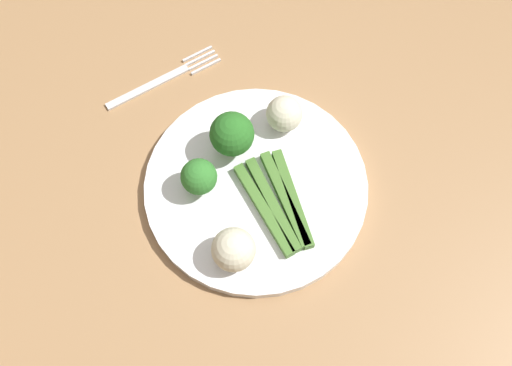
{
  "coord_description": "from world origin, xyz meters",
  "views": [
    {
      "loc": [
        0.29,
        -0.18,
        1.45
      ],
      "look_at": [
        0.04,
        -0.02,
        0.77
      ],
      "focal_mm": 43.42,
      "sensor_mm": 36.0,
      "label": 1
    }
  ],
  "objects_px": {
    "dining_table": "(249,189)",
    "asparagus_bundle": "(278,203)",
    "fork": "(165,79)",
    "broccoli_back_right": "(232,134)",
    "cauliflower_outer_edge": "(234,249)",
    "broccoli_right": "(199,177)",
    "plate": "(256,187)",
    "cauliflower_near_center": "(284,114)"
  },
  "relations": [
    {
      "from": "asparagus_bundle",
      "to": "cauliflower_near_center",
      "type": "bearing_deg",
      "value": -28.69
    },
    {
      "from": "asparagus_bundle",
      "to": "broccoli_back_right",
      "type": "xyz_separation_m",
      "value": [
        -0.09,
        -0.0,
        0.03
      ]
    },
    {
      "from": "asparagus_bundle",
      "to": "broccoli_right",
      "type": "relative_size",
      "value": 2.53
    },
    {
      "from": "dining_table",
      "to": "cauliflower_near_center",
      "type": "relative_size",
      "value": 25.28
    },
    {
      "from": "broccoli_right",
      "to": "plate",
      "type": "bearing_deg",
      "value": 59.15
    },
    {
      "from": "plate",
      "to": "asparagus_bundle",
      "type": "distance_m",
      "value": 0.04
    },
    {
      "from": "asparagus_bundle",
      "to": "fork",
      "type": "relative_size",
      "value": 0.81
    },
    {
      "from": "broccoli_back_right",
      "to": "cauliflower_outer_edge",
      "type": "xyz_separation_m",
      "value": [
        0.12,
        -0.07,
        -0.01
      ]
    },
    {
      "from": "dining_table",
      "to": "fork",
      "type": "bearing_deg",
      "value": -169.69
    },
    {
      "from": "asparagus_bundle",
      "to": "broccoli_back_right",
      "type": "bearing_deg",
      "value": 11.82
    },
    {
      "from": "cauliflower_near_center",
      "to": "fork",
      "type": "xyz_separation_m",
      "value": [
        -0.15,
        -0.09,
        -0.04
      ]
    },
    {
      "from": "asparagus_bundle",
      "to": "broccoli_back_right",
      "type": "height_order",
      "value": "broccoli_back_right"
    },
    {
      "from": "fork",
      "to": "asparagus_bundle",
      "type": "bearing_deg",
      "value": -82.8
    },
    {
      "from": "dining_table",
      "to": "asparagus_bundle",
      "type": "relative_size",
      "value": 8.6
    },
    {
      "from": "broccoli_back_right",
      "to": "cauliflower_outer_edge",
      "type": "distance_m",
      "value": 0.14
    },
    {
      "from": "plate",
      "to": "cauliflower_outer_edge",
      "type": "xyz_separation_m",
      "value": [
        0.06,
        -0.07,
        0.03
      ]
    },
    {
      "from": "cauliflower_outer_edge",
      "to": "dining_table",
      "type": "bearing_deg",
      "value": 139.68
    },
    {
      "from": "fork",
      "to": "broccoli_back_right",
      "type": "bearing_deg",
      "value": -81.18
    },
    {
      "from": "fork",
      "to": "cauliflower_outer_edge",
      "type": "bearing_deg",
      "value": -99.99
    },
    {
      "from": "cauliflower_near_center",
      "to": "cauliflower_outer_edge",
      "type": "relative_size",
      "value": 0.9
    },
    {
      "from": "plate",
      "to": "cauliflower_near_center",
      "type": "height_order",
      "value": "cauliflower_near_center"
    },
    {
      "from": "broccoli_back_right",
      "to": "fork",
      "type": "relative_size",
      "value": 0.4
    },
    {
      "from": "asparagus_bundle",
      "to": "broccoli_right",
      "type": "xyz_separation_m",
      "value": [
        -0.07,
        -0.06,
        0.02
      ]
    },
    {
      "from": "cauliflower_near_center",
      "to": "fork",
      "type": "relative_size",
      "value": 0.28
    },
    {
      "from": "plate",
      "to": "dining_table",
      "type": "bearing_deg",
      "value": 158.68
    },
    {
      "from": "broccoli_right",
      "to": "fork",
      "type": "xyz_separation_m",
      "value": [
        -0.17,
        0.05,
        -0.04
      ]
    },
    {
      "from": "dining_table",
      "to": "asparagus_bundle",
      "type": "bearing_deg",
      "value": -7.23
    },
    {
      "from": "plate",
      "to": "broccoli_back_right",
      "type": "distance_m",
      "value": 0.07
    },
    {
      "from": "cauliflower_near_center",
      "to": "cauliflower_outer_edge",
      "type": "bearing_deg",
      "value": -52.79
    },
    {
      "from": "dining_table",
      "to": "cauliflower_near_center",
      "type": "bearing_deg",
      "value": 98.51
    },
    {
      "from": "asparagus_bundle",
      "to": "fork",
      "type": "xyz_separation_m",
      "value": [
        -0.24,
        -0.02,
        -0.02
      ]
    },
    {
      "from": "dining_table",
      "to": "broccoli_right",
      "type": "distance_m",
      "value": 0.17
    },
    {
      "from": "broccoli_back_right",
      "to": "cauliflower_outer_edge",
      "type": "height_order",
      "value": "broccoli_back_right"
    },
    {
      "from": "broccoli_back_right",
      "to": "fork",
      "type": "distance_m",
      "value": 0.15
    },
    {
      "from": "broccoli_right",
      "to": "cauliflower_near_center",
      "type": "relative_size",
      "value": 1.16
    },
    {
      "from": "fork",
      "to": "broccoli_right",
      "type": "bearing_deg",
      "value": -102.44
    },
    {
      "from": "plate",
      "to": "broccoli_back_right",
      "type": "xyz_separation_m",
      "value": [
        -0.06,
        0.0,
        0.05
      ]
    },
    {
      "from": "plate",
      "to": "fork",
      "type": "bearing_deg",
      "value": -176.52
    },
    {
      "from": "fork",
      "to": "dining_table",
      "type": "bearing_deg",
      "value": -77.01
    },
    {
      "from": "broccoli_back_right",
      "to": "cauliflower_outer_edge",
      "type": "bearing_deg",
      "value": -32.43
    },
    {
      "from": "asparagus_bundle",
      "to": "cauliflower_outer_edge",
      "type": "bearing_deg",
      "value": 117.05
    },
    {
      "from": "plate",
      "to": "cauliflower_outer_edge",
      "type": "bearing_deg",
      "value": -49.47
    }
  ]
}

